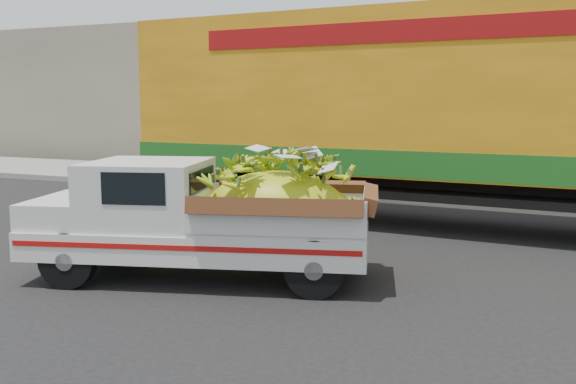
% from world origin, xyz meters
% --- Properties ---
extents(ground, '(100.00, 100.00, 0.00)m').
position_xyz_m(ground, '(0.00, 0.00, 0.00)').
color(ground, black).
rests_on(ground, ground).
extents(curb, '(60.00, 0.25, 0.15)m').
position_xyz_m(curb, '(0.00, 6.78, 0.07)').
color(curb, gray).
rests_on(curb, ground).
extents(sidewalk, '(60.00, 4.00, 0.14)m').
position_xyz_m(sidewalk, '(0.00, 8.88, 0.07)').
color(sidewalk, gray).
rests_on(sidewalk, ground).
extents(building_left, '(18.00, 6.00, 5.00)m').
position_xyz_m(building_left, '(-8.00, 14.78, 2.50)').
color(building_left, gray).
rests_on(building_left, ground).
extents(pickup_truck, '(4.50, 2.64, 1.49)m').
position_xyz_m(pickup_truck, '(0.37, -0.28, 0.80)').
color(pickup_truck, black).
rests_on(pickup_truck, ground).
extents(semi_trailer, '(12.04, 3.22, 3.80)m').
position_xyz_m(semi_trailer, '(2.37, 4.32, 2.12)').
color(semi_trailer, black).
rests_on(semi_trailer, ground).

